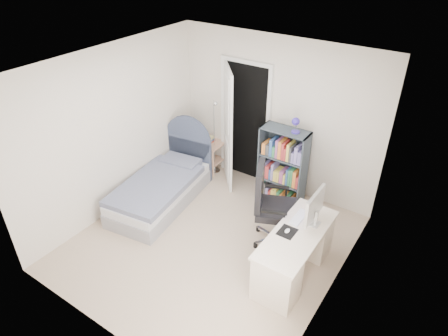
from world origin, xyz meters
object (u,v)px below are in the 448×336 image
Objects in this scene: nightstand at (210,149)px; bookcase at (282,170)px; office_chair at (270,202)px; floor_lamp at (215,144)px; desk at (295,251)px; bed at (163,187)px.

nightstand is 1.54m from bookcase.
office_chair is (1.78, -1.11, 0.25)m from nightstand.
bookcase reaches higher than floor_lamp.
desk is at bearing -31.80° from office_chair.
floor_lamp is 0.90× the size of bookcase.
office_chair is at bearing 3.17° from bed.
bed is 1.22m from nightstand.
bed is 3.13× the size of nightstand.
office_chair is at bearing -32.99° from floor_lamp.
bed is 1.88m from office_chair.
floor_lamp reaches higher than nightstand.
bed is 1.90m from bookcase.
floor_lamp is 1.14× the size of office_chair.
desk is at bearing -31.79° from nightstand.
bed is 1.28× the size of bookcase.
bed is 1.43× the size of desk.
bed is 1.63× the size of office_chair.
nightstand is (0.05, 1.21, 0.15)m from bed.
office_chair is (1.84, 0.10, 0.40)m from bed.
floor_lamp is 1.01× the size of desk.
nightstand is at bearing 164.93° from floor_lamp.
bookcase reaches higher than desk.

